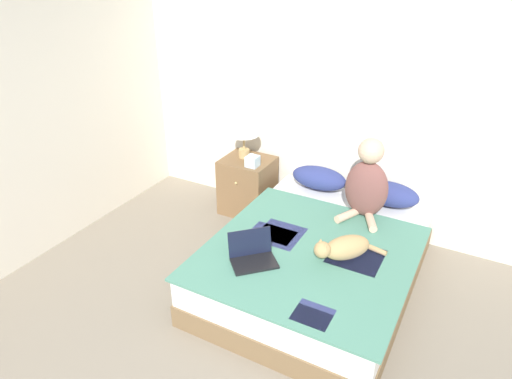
{
  "coord_description": "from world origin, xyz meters",
  "views": [
    {
      "loc": [
        1.08,
        -0.96,
        2.55
      ],
      "look_at": [
        -0.51,
        1.97,
        0.8
      ],
      "focal_mm": 32.0,
      "sensor_mm": 36.0,
      "label": 1
    }
  ],
  "objects": [
    {
      "name": "nightstand",
      "position": [
        -1.08,
        2.82,
        0.31
      ],
      "size": [
        0.51,
        0.48,
        0.61
      ],
      "color": "brown",
      "rests_on": "ground_plane"
    },
    {
      "name": "tissue_box",
      "position": [
        -0.95,
        2.7,
        0.67
      ],
      "size": [
        0.12,
        0.12,
        0.14
      ],
      "color": "silver",
      "rests_on": "nightstand"
    },
    {
      "name": "wall_back",
      "position": [
        0.0,
        3.12,
        1.27
      ],
      "size": [
        5.77,
        0.05,
        2.55
      ],
      "color": "silver",
      "rests_on": "ground_plane"
    },
    {
      "name": "laptop_open",
      "position": [
        -0.29,
        1.51,
        0.49
      ],
      "size": [
        0.42,
        0.42,
        0.22
      ],
      "rotation": [
        0.0,
        0.0,
        0.78
      ],
      "color": "black",
      "rests_on": "bed"
    },
    {
      "name": "wall_side",
      "position": [
        -2.41,
        1.55,
        1.27
      ],
      "size": [
        0.05,
        4.1,
        2.55
      ],
      "color": "silver",
      "rests_on": "ground_plane"
    },
    {
      "name": "person_sitting",
      "position": [
        0.25,
        2.58,
        0.76
      ],
      "size": [
        0.38,
        0.38,
        0.73
      ],
      "color": "brown",
      "rests_on": "bed"
    },
    {
      "name": "pillow_near",
      "position": [
        -0.3,
        2.88,
        0.55
      ],
      "size": [
        0.55,
        0.29,
        0.22
      ],
      "color": "navy",
      "rests_on": "bed"
    },
    {
      "name": "table_lamp",
      "position": [
        -1.14,
        2.86,
        0.95
      ],
      "size": [
        0.31,
        0.31,
        0.46
      ],
      "color": "tan",
      "rests_on": "nightstand"
    },
    {
      "name": "cat_tabby",
      "position": [
        0.3,
        1.87,
        0.54
      ],
      "size": [
        0.48,
        0.45,
        0.2
      ],
      "rotation": [
        0.0,
        0.0,
        -2.3
      ],
      "color": "tan",
      "rests_on": "bed"
    },
    {
      "name": "bed",
      "position": [
        0.04,
        2.03,
        0.22
      ],
      "size": [
        1.58,
        2.04,
        0.45
      ],
      "color": "brown",
      "rests_on": "ground_plane"
    },
    {
      "name": "pillow_far",
      "position": [
        0.39,
        2.88,
        0.55
      ],
      "size": [
        0.55,
        0.29,
        0.22
      ],
      "color": "navy",
      "rests_on": "bed"
    }
  ]
}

